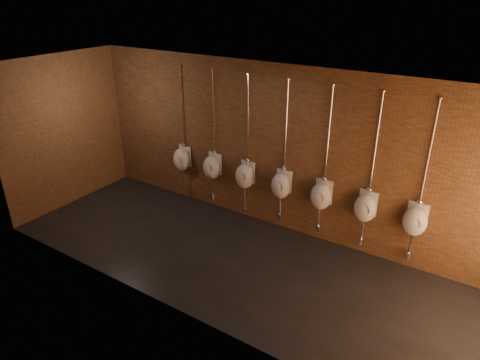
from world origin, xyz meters
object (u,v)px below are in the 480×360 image
(urinal_3, at_px, (281,185))
(urinal_2, at_px, (245,175))
(urinal_0, at_px, (182,159))
(urinal_4, at_px, (321,196))
(urinal_6, at_px, (415,220))
(urinal_1, at_px, (212,167))
(urinal_5, at_px, (366,207))

(urinal_3, bearing_deg, urinal_2, 180.00)
(urinal_0, height_order, urinal_4, same)
(urinal_3, height_order, urinal_4, same)
(urinal_4, bearing_deg, urinal_6, 0.00)
(urinal_4, relative_size, urinal_6, 1.00)
(urinal_2, distance_m, urinal_4, 1.62)
(urinal_1, bearing_deg, urinal_3, 0.00)
(urinal_0, distance_m, urinal_1, 0.81)
(urinal_0, xyz_separation_m, urinal_3, (2.43, 0.00, 0.00))
(urinal_0, distance_m, urinal_2, 1.62)
(urinal_3, bearing_deg, urinal_0, 180.00)
(urinal_3, relative_size, urinal_6, 1.00)
(urinal_2, bearing_deg, urinal_0, 180.00)
(urinal_5, bearing_deg, urinal_4, 180.00)
(urinal_2, bearing_deg, urinal_5, 0.00)
(urinal_1, height_order, urinal_6, same)
(urinal_2, height_order, urinal_5, same)
(urinal_3, xyz_separation_m, urinal_5, (1.62, 0.00, 0.00))
(urinal_2, distance_m, urinal_3, 0.81)
(urinal_0, height_order, urinal_5, same)
(urinal_2, relative_size, urinal_6, 1.00)
(urinal_1, height_order, urinal_5, same)
(urinal_3, bearing_deg, urinal_6, 0.00)
(urinal_4, height_order, urinal_6, same)
(urinal_2, bearing_deg, urinal_1, 180.00)
(urinal_2, height_order, urinal_6, same)
(urinal_4, distance_m, urinal_5, 0.81)
(urinal_0, height_order, urinal_3, same)
(urinal_1, relative_size, urinal_6, 1.00)
(urinal_1, relative_size, urinal_5, 1.00)
(urinal_6, bearing_deg, urinal_0, 180.00)
(urinal_1, xyz_separation_m, urinal_4, (2.43, 0.00, 0.00))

